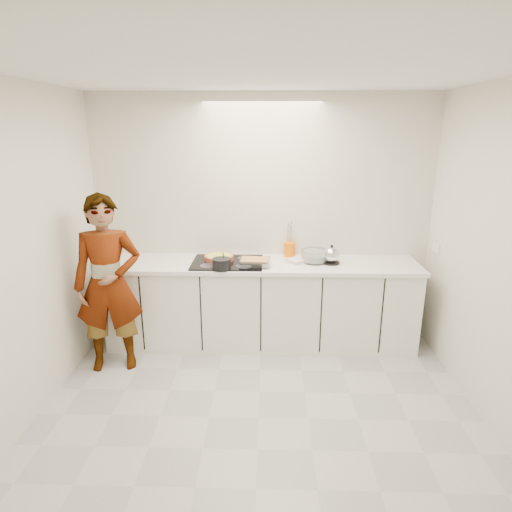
{
  "coord_description": "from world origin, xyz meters",
  "views": [
    {
      "loc": [
        0.06,
        -2.93,
        2.24
      ],
      "look_at": [
        -0.05,
        1.05,
        1.05
      ],
      "focal_mm": 30.0,
      "sensor_mm": 36.0,
      "label": 1
    }
  ],
  "objects_px": {
    "tart_dish": "(219,257)",
    "saucepan": "(222,264)",
    "hob": "(227,262)",
    "cook": "(108,284)",
    "mixing_bowl": "(315,256)",
    "baking_dish": "(255,261)",
    "utensil_crock": "(290,249)",
    "kettle": "(331,256)"
  },
  "relations": [
    {
      "from": "cook",
      "to": "tart_dish",
      "type": "bearing_deg",
      "value": 16.86
    },
    {
      "from": "hob",
      "to": "baking_dish",
      "type": "height_order",
      "value": "baking_dish"
    },
    {
      "from": "kettle",
      "to": "utensil_crock",
      "type": "distance_m",
      "value": 0.48
    },
    {
      "from": "saucepan",
      "to": "cook",
      "type": "height_order",
      "value": "cook"
    },
    {
      "from": "kettle",
      "to": "utensil_crock",
      "type": "bearing_deg",
      "value": 148.98
    },
    {
      "from": "tart_dish",
      "to": "saucepan",
      "type": "bearing_deg",
      "value": -78.42
    },
    {
      "from": "utensil_crock",
      "to": "cook",
      "type": "distance_m",
      "value": 1.88
    },
    {
      "from": "tart_dish",
      "to": "mixing_bowl",
      "type": "relative_size",
      "value": 0.92
    },
    {
      "from": "saucepan",
      "to": "baking_dish",
      "type": "bearing_deg",
      "value": 22.72
    },
    {
      "from": "baking_dish",
      "to": "mixing_bowl",
      "type": "bearing_deg",
      "value": 14.05
    },
    {
      "from": "saucepan",
      "to": "kettle",
      "type": "relative_size",
      "value": 1.04
    },
    {
      "from": "hob",
      "to": "tart_dish",
      "type": "relative_size",
      "value": 2.21
    },
    {
      "from": "saucepan",
      "to": "utensil_crock",
      "type": "relative_size",
      "value": 1.52
    },
    {
      "from": "kettle",
      "to": "cook",
      "type": "relative_size",
      "value": 0.13
    },
    {
      "from": "hob",
      "to": "tart_dish",
      "type": "height_order",
      "value": "tart_dish"
    },
    {
      "from": "hob",
      "to": "cook",
      "type": "xyz_separation_m",
      "value": [
        -1.07,
        -0.49,
        -0.07
      ]
    },
    {
      "from": "hob",
      "to": "baking_dish",
      "type": "bearing_deg",
      "value": -17.53
    },
    {
      "from": "saucepan",
      "to": "utensil_crock",
      "type": "xyz_separation_m",
      "value": [
        0.69,
        0.49,
        0.01
      ]
    },
    {
      "from": "utensil_crock",
      "to": "cook",
      "type": "xyz_separation_m",
      "value": [
        -1.72,
        -0.75,
        -0.14
      ]
    },
    {
      "from": "mixing_bowl",
      "to": "kettle",
      "type": "height_order",
      "value": "kettle"
    },
    {
      "from": "baking_dish",
      "to": "utensil_crock",
      "type": "relative_size",
      "value": 2.05
    },
    {
      "from": "saucepan",
      "to": "mixing_bowl",
      "type": "height_order",
      "value": "saucepan"
    },
    {
      "from": "baking_dish",
      "to": "utensil_crock",
      "type": "bearing_deg",
      "value": 43.88
    },
    {
      "from": "cook",
      "to": "utensil_crock",
      "type": "bearing_deg",
      "value": 11.2
    },
    {
      "from": "tart_dish",
      "to": "utensil_crock",
      "type": "height_order",
      "value": "utensil_crock"
    },
    {
      "from": "saucepan",
      "to": "mixing_bowl",
      "type": "xyz_separation_m",
      "value": [
        0.94,
        0.29,
        -0.01
      ]
    },
    {
      "from": "hob",
      "to": "mixing_bowl",
      "type": "xyz_separation_m",
      "value": [
        0.9,
        0.06,
        0.05
      ]
    },
    {
      "from": "tart_dish",
      "to": "cook",
      "type": "height_order",
      "value": "cook"
    },
    {
      "from": "saucepan",
      "to": "utensil_crock",
      "type": "height_order",
      "value": "saucepan"
    },
    {
      "from": "saucepan",
      "to": "baking_dish",
      "type": "relative_size",
      "value": 0.74
    },
    {
      "from": "baking_dish",
      "to": "cook",
      "type": "xyz_separation_m",
      "value": [
        -1.35,
        -0.4,
        -0.11
      ]
    },
    {
      "from": "hob",
      "to": "tart_dish",
      "type": "xyz_separation_m",
      "value": [
        -0.09,
        0.06,
        0.03
      ]
    },
    {
      "from": "tart_dish",
      "to": "mixing_bowl",
      "type": "bearing_deg",
      "value": 0.5
    },
    {
      "from": "hob",
      "to": "kettle",
      "type": "height_order",
      "value": "kettle"
    },
    {
      "from": "mixing_bowl",
      "to": "utensil_crock",
      "type": "relative_size",
      "value": 2.32
    },
    {
      "from": "saucepan",
      "to": "kettle",
      "type": "bearing_deg",
      "value": 12.14
    },
    {
      "from": "kettle",
      "to": "hob",
      "type": "bearing_deg",
      "value": -179.32
    },
    {
      "from": "kettle",
      "to": "mixing_bowl",
      "type": "bearing_deg",
      "value": 162.28
    },
    {
      "from": "hob",
      "to": "baking_dish",
      "type": "distance_m",
      "value": 0.3
    },
    {
      "from": "utensil_crock",
      "to": "saucepan",
      "type": "bearing_deg",
      "value": -144.71
    },
    {
      "from": "cook",
      "to": "mixing_bowl",
      "type": "bearing_deg",
      "value": 3.29
    },
    {
      "from": "saucepan",
      "to": "cook",
      "type": "xyz_separation_m",
      "value": [
        -1.03,
        -0.27,
        -0.13
      ]
    }
  ]
}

